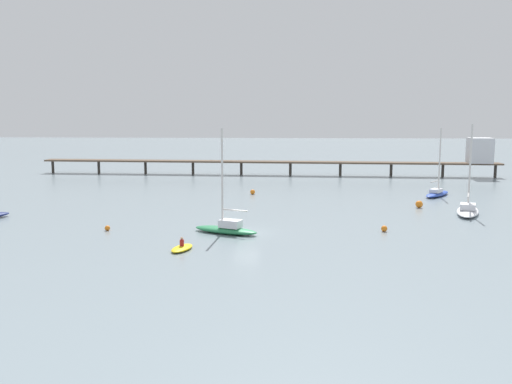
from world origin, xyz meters
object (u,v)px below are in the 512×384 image
object	(u,v)px
mooring_buoy_near	(107,228)
mooring_buoy_inner	(253,192)
sailboat_green	(226,227)
mooring_buoy_mid	(384,229)
sailboat_white	(468,209)
dinghy_yellow	(182,248)
pier	(362,157)
sailboat_blue	(437,192)
mooring_buoy_far	(419,204)

from	to	relation	value
mooring_buoy_near	mooring_buoy_inner	distance (m)	28.34
sailboat_green	mooring_buoy_mid	world-z (taller)	sailboat_green
sailboat_white	sailboat_green	bearing A→B (deg)	-156.14
sailboat_white	sailboat_green	world-z (taller)	sailboat_white
sailboat_white	dinghy_yellow	size ratio (longest dim) A/B	3.10
sailboat_green	mooring_buoy_near	distance (m)	11.90
mooring_buoy_mid	mooring_buoy_inner	size ratio (longest dim) A/B	0.87
pier	mooring_buoy_inner	bearing A→B (deg)	-127.77
sailboat_green	sailboat_blue	bearing A→B (deg)	43.80
sailboat_white	mooring_buoy_far	world-z (taller)	sailboat_white
pier	sailboat_blue	distance (m)	25.43
pier	sailboat_blue	bearing A→B (deg)	-73.37
sailboat_green	dinghy_yellow	size ratio (longest dim) A/B	3.05
dinghy_yellow	mooring_buoy_near	bearing A→B (deg)	140.10
pier	sailboat_white	size ratio (longest dim) A/B	8.22
sailboat_green	mooring_buoy_far	xyz separation A→B (m)	(21.95, 15.80, -0.20)
mooring_buoy_inner	pier	bearing A→B (deg)	52.23
sailboat_white	mooring_buoy_far	bearing A→B (deg)	138.02
sailboat_blue	mooring_buoy_mid	bearing A→B (deg)	-115.37
sailboat_white	mooring_buoy_near	world-z (taller)	sailboat_white
mooring_buoy_far	mooring_buoy_near	world-z (taller)	mooring_buoy_far
pier	sailboat_white	bearing A→B (deg)	-79.50
pier	mooring_buoy_mid	distance (m)	48.39
sailboat_green	mooring_buoy_near	size ratio (longest dim) A/B	19.37
mooring_buoy_far	sailboat_green	bearing A→B (deg)	-144.25
sailboat_blue	mooring_buoy_inner	xyz separation A→B (m)	(-25.73, 0.33, -0.23)
pier	sailboat_green	distance (m)	53.51
sailboat_white	sailboat_blue	bearing A→B (deg)	89.28
mooring_buoy_inner	sailboat_white	bearing A→B (deg)	-29.04
sailboat_blue	dinghy_yellow	bearing A→B (deg)	-132.62
pier	mooring_buoy_far	xyz separation A→B (m)	(2.52, -33.98, -3.06)
pier	mooring_buoy_near	distance (m)	58.37
mooring_buoy_inner	dinghy_yellow	bearing A→B (deg)	-96.99
sailboat_blue	mooring_buoy_near	xyz separation A→B (m)	(-38.54, -24.95, -0.31)
mooring_buoy_near	mooring_buoy_inner	size ratio (longest dim) A/B	0.75
dinghy_yellow	mooring_buoy_near	world-z (taller)	dinghy_yellow
mooring_buoy_mid	mooring_buoy_near	bearing A→B (deg)	-177.80
sailboat_blue	sailboat_green	xyz separation A→B (m)	(-26.66, -25.57, 0.07)
mooring_buoy_far	mooring_buoy_mid	bearing A→B (deg)	-115.11
mooring_buoy_far	mooring_buoy_inner	bearing A→B (deg)	154.32
sailboat_white	dinghy_yellow	bearing A→B (deg)	-148.02
sailboat_white	sailboat_green	xyz separation A→B (m)	(-26.49, -11.71, 0.05)
sailboat_blue	mooring_buoy_far	xyz separation A→B (m)	(-4.71, -9.77, -0.13)
sailboat_white	mooring_buoy_near	size ratio (longest dim) A/B	19.66
mooring_buoy_near	mooring_buoy_mid	world-z (taller)	mooring_buoy_mid
mooring_buoy_near	mooring_buoy_inner	xyz separation A→B (m)	(12.81, 25.28, 0.09)
sailboat_green	dinghy_yellow	xyz separation A→B (m)	(-3.07, -6.74, -0.44)
mooring_buoy_far	mooring_buoy_inner	size ratio (longest dim) A/B	1.27
pier	sailboat_green	bearing A→B (deg)	-111.33
mooring_buoy_far	mooring_buoy_mid	world-z (taller)	mooring_buoy_far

